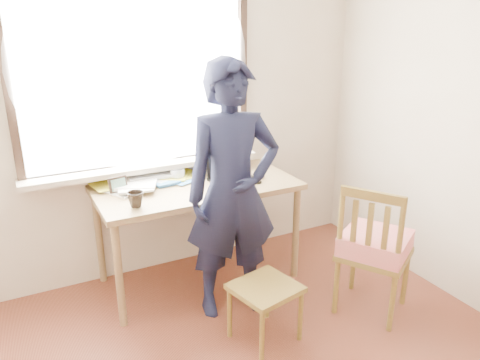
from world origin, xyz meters
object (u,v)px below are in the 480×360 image
work_chair (265,294)px  side_chair (375,246)px  laptop (231,173)px  person (233,192)px  mug_white (177,174)px  mug_dark (136,199)px  desk (197,195)px

work_chair → side_chair: side_chair is taller
laptop → person: person is taller
mug_white → work_chair: size_ratio=0.25×
mug_dark → person: (0.61, -0.25, 0.03)m
mug_white → work_chair: 1.21m
mug_white → person: 0.66m
desk → mug_dark: size_ratio=13.47×
work_chair → mug_white: bearing=99.9°
laptop → work_chair: (-0.19, -0.87, -0.54)m
mug_white → person: (0.17, -0.64, 0.04)m
desk → work_chair: size_ratio=3.31×
side_chair → person: person is taller
work_chair → laptop: bearing=77.9°
work_chair → desk: bearing=95.9°
person → side_chair: bearing=-20.7°
desk → work_chair: bearing=-84.1°
mug_white → mug_dark: (-0.44, -0.39, 0.01)m
laptop → side_chair: 1.20m
desk → person: (0.07, -0.47, 0.17)m
mug_dark → mug_white: bearing=41.4°
mug_white → person: bearing=-75.3°
side_chair → laptop: bearing=125.0°
mug_white → side_chair: bearing=-47.7°
mug_white → work_chair: (0.19, -1.07, -0.53)m
desk → mug_white: bearing=119.4°
laptop → desk: bearing=174.2°
work_chair → person: size_ratio=0.26×
laptop → side_chair: bearing=-55.0°
mug_dark → laptop: bearing=13.4°
mug_dark → person: 0.66m
laptop → person: size_ratio=0.20×
mug_white → work_chair: mug_white is taller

